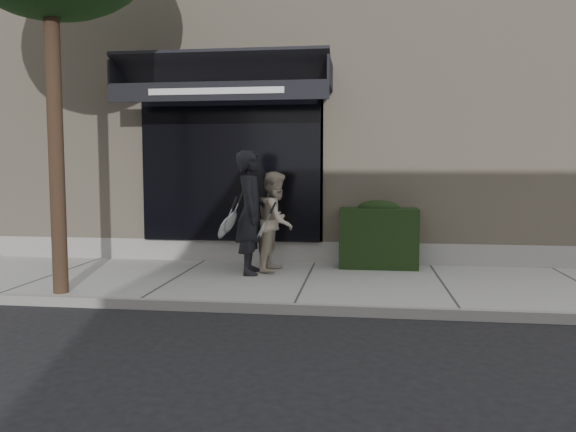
# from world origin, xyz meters

# --- Properties ---
(ground) EXTENTS (80.00, 80.00, 0.00)m
(ground) POSITION_xyz_m (0.00, 0.00, 0.00)
(ground) COLOR black
(ground) RESTS_ON ground
(sidewalk) EXTENTS (20.00, 3.00, 0.12)m
(sidewalk) POSITION_xyz_m (0.00, 0.00, 0.06)
(sidewalk) COLOR #A2A29D
(sidewalk) RESTS_ON ground
(curb) EXTENTS (20.00, 0.10, 0.14)m
(curb) POSITION_xyz_m (0.00, -1.55, 0.07)
(curb) COLOR gray
(curb) RESTS_ON ground
(building_facade) EXTENTS (14.30, 8.04, 5.64)m
(building_facade) POSITION_xyz_m (-0.01, 4.96, 2.74)
(building_facade) COLOR tan
(building_facade) RESTS_ON ground
(hedge) EXTENTS (1.30, 0.70, 1.14)m
(hedge) POSITION_xyz_m (1.10, 1.25, 0.66)
(hedge) COLOR black
(hedge) RESTS_ON sidewalk
(pedestrian_front) EXTENTS (0.72, 0.87, 1.95)m
(pedestrian_front) POSITION_xyz_m (-0.92, 0.37, 1.10)
(pedestrian_front) COLOR black
(pedestrian_front) RESTS_ON sidewalk
(pedestrian_back) EXTENTS (0.69, 0.89, 1.62)m
(pedestrian_back) POSITION_xyz_m (-0.57, 0.68, 0.93)
(pedestrian_back) COLOR #C4B49D
(pedestrian_back) RESTS_ON sidewalk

